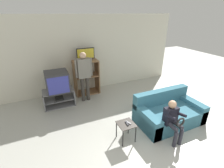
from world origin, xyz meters
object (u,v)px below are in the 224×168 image
Objects in this scene: remote_control_white at (128,123)px; person_standing_adult at (84,72)px; television_main at (57,82)px; tv_stand at (59,98)px; media_shelf at (86,77)px; couch at (168,113)px; snack_table at (126,126)px; television_flat at (86,55)px; person_seated_child at (173,118)px; remote_control_black at (127,124)px.

person_standing_adult is at bearing 77.61° from remote_control_white.
television_main reaches higher than remote_control_white.
media_shelf is (1.02, 0.48, 0.35)m from tv_stand.
media_shelf is at bearing 120.48° from couch.
media_shelf is 2.73× the size of snack_table.
television_flat is at bearing 119.64° from couch.
television_main is at bearing 96.70° from remote_control_white.
media_shelf is at bearing 69.33° from person_standing_adult.
television_flat reaches higher than person_seated_child.
television_main is 3.26m from person_seated_child.
remote_control_black is 2.22m from person_standing_adult.
television_flat is at bearing 70.81° from remote_control_white.
television_main is at bearing -153.81° from media_shelf.
person_standing_adult reaches higher than media_shelf.
person_standing_adult is (-0.19, -0.51, 0.36)m from media_shelf.
person_seated_child reaches higher than remote_control_white.
remote_control_black and remote_control_white have the same top height.
television_main is at bearing -43.14° from tv_stand.
couch is (1.32, 0.17, -0.19)m from remote_control_black.
television_main is 2.46m from remote_control_white.
person_standing_adult is (-0.37, 2.12, 0.52)m from remote_control_white.
television_flat is 3.31m from person_seated_child.
remote_control_white is (0.18, -2.63, -0.16)m from media_shelf.
couch is (1.28, 0.15, -0.19)m from remote_control_white.
person_standing_adult is (0.83, -0.03, 0.71)m from tv_stand.
television_flat is 0.71m from person_standing_adult.
person_standing_adult is 2.83m from person_seated_child.
person_seated_child reaches higher than snack_table.
media_shelf is 2.89m from couch.
television_main is 4.45× the size of remote_control_black.
couch is 1.75× the size of person_seated_child.
person_standing_adult is at bearing 116.31° from person_seated_child.
tv_stand is 0.96× the size of person_seated_child.
television_main is 0.83m from person_standing_adult.
television_flat reaches higher than couch.
television_main is at bearing 129.13° from person_seated_child.
remote_control_black is 1.34m from couch.
television_flat is at bearing 25.55° from tv_stand.
tv_stand is at bearing 178.09° from person_standing_adult.
tv_stand is 1.62m from television_flat.
television_main is at bearing 123.73° from remote_control_black.
snack_table is at bearing 162.42° from remote_control_white.
tv_stand is 0.55m from television_main.
television_main is 0.39× the size of couch.
tv_stand is at bearing 123.88° from remote_control_black.
remote_control_black is at bearing 157.74° from person_seated_child.
tv_stand is 3.29m from person_seated_child.
remote_control_white is (1.20, -2.15, 0.20)m from tv_stand.
media_shelf reaches higher than tv_stand.
remote_control_white reaches higher than snack_table.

